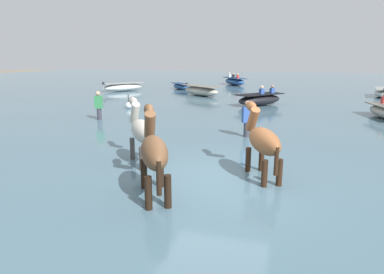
# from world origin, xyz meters

# --- Properties ---
(ground_plane) EXTENTS (120.00, 120.00, 0.00)m
(ground_plane) POSITION_xyz_m (0.00, 0.00, 0.00)
(ground_plane) COLOR #756B56
(water_surface) EXTENTS (90.00, 90.00, 0.37)m
(water_surface) POSITION_xyz_m (0.00, 10.00, 0.18)
(water_surface) COLOR #476675
(water_surface) RESTS_ON ground
(horse_lead_chestnut) EXTENTS (1.15, 1.79, 2.02)m
(horse_lead_chestnut) POSITION_xyz_m (0.97, 0.51, 1.20)
(horse_lead_chestnut) COLOR brown
(horse_lead_chestnut) RESTS_ON ground
(horse_trailing_pinto) EXTENTS (1.43, 1.62, 2.01)m
(horse_trailing_pinto) POSITION_xyz_m (-2.12, 0.70, 1.19)
(horse_trailing_pinto) COLOR beige
(horse_trailing_pinto) RESTS_ON ground
(horse_flank_bay) EXTENTS (1.24, 1.85, 2.11)m
(horse_flank_bay) POSITION_xyz_m (-0.98, -1.19, 1.25)
(horse_flank_bay) COLOR brown
(horse_flank_bay) RESTS_ON ground
(boat_mid_outer) EXTENTS (1.47, 3.15, 0.73)m
(boat_mid_outer) POSITION_xyz_m (7.52, 18.76, 0.66)
(boat_mid_outer) COLOR silver
(boat_mid_outer) RESTS_ON water_surface
(boat_far_inshore) EXTENTS (3.00, 3.61, 1.17)m
(boat_far_inshore) POSITION_xyz_m (-3.89, 25.59, 0.73)
(boat_far_inshore) COLOR #28518E
(boat_far_inshore) RESTS_ON water_surface
(boat_distant_east) EXTENTS (2.93, 3.36, 0.78)m
(boat_distant_east) POSITION_xyz_m (-11.50, 17.22, 0.69)
(boat_distant_east) COLOR silver
(boat_distant_east) RESTS_ON water_surface
(boat_near_port) EXTENTS (3.47, 2.98, 0.69)m
(boat_near_port) POSITION_xyz_m (-4.68, 16.00, 0.71)
(boat_near_port) COLOR #B2AD9E
(boat_near_port) RESTS_ON water_surface
(boat_mid_channel) EXTENTS (2.80, 3.01, 1.13)m
(boat_mid_channel) POSITION_xyz_m (-0.20, 12.27, 0.70)
(boat_mid_channel) COLOR black
(boat_mid_channel) RESTS_ON water_surface
(boat_far_offshore) EXTENTS (2.32, 2.44, 0.62)m
(boat_far_offshore) POSITION_xyz_m (-7.56, 20.03, 0.61)
(boat_far_offshore) COLOR #28518E
(boat_far_offshore) RESTS_ON water_surface
(person_spectator_far) EXTENTS (0.38, 0.33, 1.63)m
(person_spectator_far) POSITION_xyz_m (0.11, 4.37, 0.87)
(person_spectator_far) COLOR #383842
(person_spectator_far) RESTS_ON ground
(person_wading_close) EXTENTS (0.35, 0.25, 1.63)m
(person_wading_close) POSITION_xyz_m (-6.53, 5.72, 0.87)
(person_wading_close) COLOR #383842
(person_wading_close) RESTS_ON ground
(channel_buoy) EXTENTS (0.34, 0.34, 0.78)m
(channel_buoy) POSITION_xyz_m (-6.80, 9.03, 0.54)
(channel_buoy) COLOR silver
(channel_buoy) RESTS_ON water_surface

